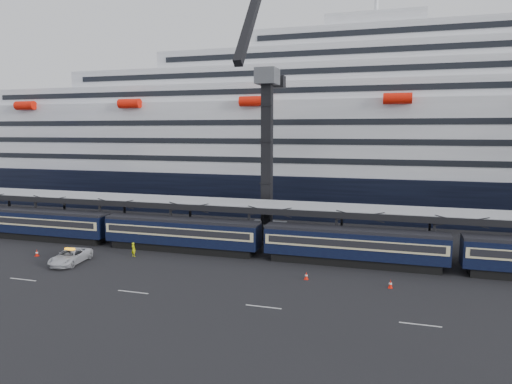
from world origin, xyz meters
TOP-DOWN VIEW (x-y plane):
  - ground at (0.00, 0.00)m, footprint 260.00×260.00m
  - train at (-4.65, 10.00)m, footprint 133.05×3.00m
  - canopy at (0.00, 14.00)m, footprint 130.00×6.25m
  - cruise_ship at (-1.08, 45.99)m, footprint 214.09×28.84m
  - crane_dark_near at (-20.00, 18.59)m, footprint 4.50×17.75m
  - pickup_truck at (-37.20, 1.82)m, footprint 3.15×5.78m
  - worker at (-32.18, 6.19)m, footprint 0.69×0.57m
  - traffic_cone_a at (-42.83, 3.17)m, footprint 0.39×0.39m
  - traffic_cone_b at (-36.87, 4.40)m, footprint 0.38×0.38m
  - traffic_cone_c at (-11.92, 3.81)m, footprint 0.38×0.38m
  - traffic_cone_d at (-4.16, 3.62)m, footprint 0.39×0.39m

SIDE VIEW (x-z plane):
  - ground at x=0.00m, z-range 0.00..0.00m
  - traffic_cone_c at x=-11.92m, z-range 0.00..0.75m
  - traffic_cone_b at x=-36.87m, z-range 0.00..0.76m
  - traffic_cone_a at x=-42.83m, z-range 0.00..0.77m
  - traffic_cone_d at x=-4.16m, z-range -0.01..0.78m
  - pickup_truck at x=-37.20m, z-range 0.00..1.54m
  - worker at x=-32.18m, z-range 0.00..1.62m
  - train at x=-4.65m, z-range 0.18..4.23m
  - canopy at x=0.00m, z-range 2.49..8.01m
  - crane_dark_near at x=-20.00m, z-range -5.61..29.47m
  - cruise_ship at x=-1.08m, z-range -4.66..29.34m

